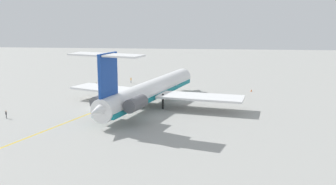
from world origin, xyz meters
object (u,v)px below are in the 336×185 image
(ground_crew_starboard, at_px, (105,80))
(safety_cone_nose, at_px, (251,90))
(ground_crew_near_tail, at_px, (131,79))
(ground_crew_portside, at_px, (6,113))
(main_jetliner, at_px, (148,91))
(ground_crew_near_nose, at_px, (96,85))

(ground_crew_starboard, distance_m, safety_cone_nose, 44.68)
(ground_crew_near_tail, relative_size, ground_crew_portside, 1.08)
(ground_crew_starboard, xyz_separation_m, safety_cone_nose, (8.79, 43.80, -0.77))
(main_jetliner, height_order, ground_crew_near_tail, main_jetliner)
(ground_crew_near_nose, bearing_deg, ground_crew_near_tail, 69.24)
(ground_crew_near_tail, relative_size, safety_cone_nose, 3.31)
(main_jetliner, distance_m, ground_crew_portside, 30.52)
(ground_crew_near_tail, height_order, ground_crew_starboard, ground_crew_near_tail)
(ground_crew_near_nose, bearing_deg, ground_crew_starboard, 108.68)
(main_jetliner, bearing_deg, ground_crew_near_tail, 35.13)
(ground_crew_near_nose, bearing_deg, main_jetliner, -27.47)
(safety_cone_nose, bearing_deg, main_jetliner, -50.56)
(ground_crew_portside, distance_m, safety_cone_nose, 63.16)
(main_jetliner, distance_m, ground_crew_near_tail, 32.39)
(ground_crew_portside, distance_m, ground_crew_starboard, 43.33)
(main_jetliner, xyz_separation_m, safety_cone_nose, (-21.19, 25.76, -3.59))
(main_jetliner, xyz_separation_m, ground_crew_near_tail, (-30.65, -10.10, -2.71))
(ground_crew_near_nose, height_order, safety_cone_nose, ground_crew_near_nose)
(main_jetliner, relative_size, ground_crew_near_tail, 26.18)
(ground_crew_starboard, bearing_deg, safety_cone_nose, 43.98)
(ground_crew_near_tail, relative_size, ground_crew_starboard, 1.10)
(ground_crew_near_nose, relative_size, ground_crew_portside, 1.00)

